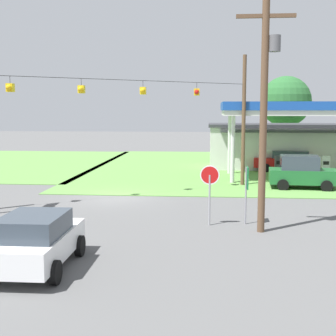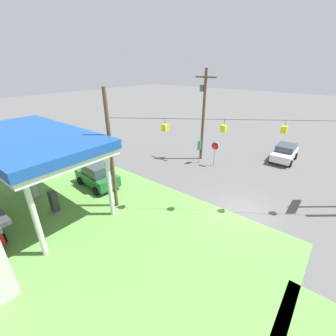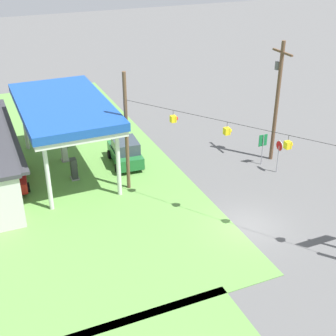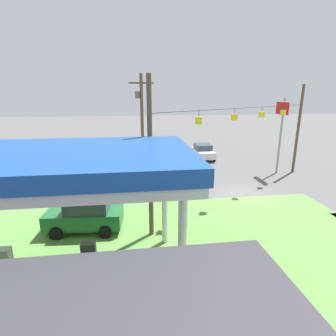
# 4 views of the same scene
# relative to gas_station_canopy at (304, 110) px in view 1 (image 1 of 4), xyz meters

# --- Properties ---
(ground_plane) EXTENTS (160.00, 160.00, 0.00)m
(ground_plane) POSITION_rel_gas_station_canopy_xyz_m (-11.49, -8.10, -4.78)
(ground_plane) COLOR #565656
(grass_verge_station_corner) EXTENTS (36.00, 28.00, 0.04)m
(grass_verge_station_corner) POSITION_rel_gas_station_canopy_xyz_m (2.00, 6.55, -4.76)
(grass_verge_station_corner) COLOR #5B8E42
(grass_verge_station_corner) RESTS_ON ground
(gas_station_canopy) EXTENTS (11.17, 5.92, 5.29)m
(gas_station_canopy) POSITION_rel_gas_station_canopy_xyz_m (0.00, 0.00, 0.00)
(gas_station_canopy) COLOR silver
(gas_station_canopy) RESTS_ON ground
(gas_station_store) EXTENTS (15.76, 5.91, 3.64)m
(gas_station_store) POSITION_rel_gas_station_canopy_xyz_m (1.41, 6.53, -2.94)
(gas_station_store) COLOR silver
(gas_station_store) RESTS_ON ground
(fuel_pump_near) EXTENTS (0.71, 0.56, 1.61)m
(fuel_pump_near) POSITION_rel_gas_station_canopy_xyz_m (-1.57, -0.00, -4.02)
(fuel_pump_near) COLOR gray
(fuel_pump_near) RESTS_ON ground
(fuel_pump_far) EXTENTS (0.71, 0.56, 1.61)m
(fuel_pump_far) POSITION_rel_gas_station_canopy_xyz_m (1.57, -0.00, -4.02)
(fuel_pump_far) COLOR gray
(fuel_pump_far) RESTS_ON ground
(car_at_pumps_front) EXTENTS (4.14, 2.35, 2.02)m
(car_at_pumps_front) POSITION_rel_gas_station_canopy_xyz_m (-0.78, -4.08, -3.77)
(car_at_pumps_front) COLOR #1E602D
(car_at_pumps_front) RESTS_ON ground
(car_at_pumps_rear) EXTENTS (5.03, 2.46, 1.65)m
(car_at_pumps_rear) POSITION_rel_gas_station_canopy_xyz_m (-0.38, 4.08, -3.91)
(car_at_pumps_rear) COLOR #AD1414
(car_at_pumps_rear) RESTS_ON ground
(car_on_crossroad) EXTENTS (2.14, 4.12, 1.69)m
(car_on_crossroad) POSITION_rel_gas_station_canopy_xyz_m (-11.51, -19.62, -3.90)
(car_on_crossroad) COLOR white
(car_on_crossroad) RESTS_ON ground
(stop_sign_roadside) EXTENTS (0.80, 0.08, 2.50)m
(stop_sign_roadside) POSITION_rel_gas_station_canopy_xyz_m (-6.37, -13.75, -2.97)
(stop_sign_roadside) COLOR #99999E
(stop_sign_roadside) RESTS_ON ground
(route_sign) EXTENTS (0.10, 0.70, 2.40)m
(route_sign) POSITION_rel_gas_station_canopy_xyz_m (-4.83, -13.42, -3.07)
(route_sign) COLOR gray
(route_sign) RESTS_ON ground
(utility_pole_main) EXTENTS (2.20, 0.44, 9.01)m
(utility_pole_main) POSITION_rel_gas_station_canopy_xyz_m (-4.31, -14.63, 0.27)
(utility_pole_main) COLOR brown
(utility_pole_main) RESTS_ON ground
(signal_span_gantry) EXTENTS (14.67, 10.24, 8.14)m
(signal_span_gantry) POSITION_rel_gas_station_canopy_xyz_m (-11.49, -8.12, -0.33)
(signal_span_gantry) COLOR brown
(signal_span_gantry) RESTS_ON ground
(tree_behind_station) EXTENTS (4.85, 4.85, 8.01)m
(tree_behind_station) POSITION_rel_gas_station_canopy_xyz_m (0.87, 13.34, 0.79)
(tree_behind_station) COLOR #4C3828
(tree_behind_station) RESTS_ON ground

